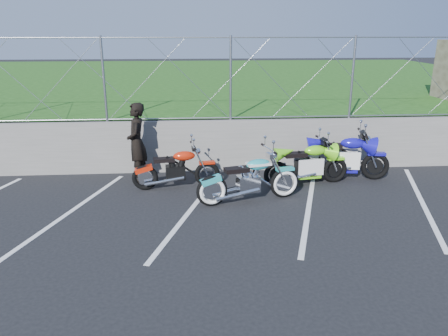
{
  "coord_description": "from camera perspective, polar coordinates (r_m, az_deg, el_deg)",
  "views": [
    {
      "loc": [
        0.06,
        -7.1,
        3.48
      ],
      "look_at": [
        0.68,
        1.3,
        0.75
      ],
      "focal_mm": 35.0,
      "sensor_mm": 36.0,
      "label": 1
    }
  ],
  "objects": [
    {
      "name": "person_standing",
      "position": [
        10.36,
        -11.33,
        3.3
      ],
      "size": [
        0.49,
        0.71,
        1.85
      ],
      "primitive_type": "imported",
      "rotation": [
        0.0,
        0.0,
        -1.49
      ],
      "color": "black",
      "rests_on": "ground"
    },
    {
      "name": "retaining_wall",
      "position": [
        10.97,
        -4.39,
        2.93
      ],
      "size": [
        30.0,
        0.22,
        1.3
      ],
      "primitive_type": "cube",
      "color": "#605F5B",
      "rests_on": "ground"
    },
    {
      "name": "naked_orange",
      "position": [
        9.84,
        -6.1,
        -0.28
      ],
      "size": [
        1.97,
        0.67,
        0.98
      ],
      "rotation": [
        0.0,
        0.0,
        0.12
      ],
      "color": "black",
      "rests_on": "ground"
    },
    {
      "name": "grass_field",
      "position": [
        20.79,
        -4.41,
        10.05
      ],
      "size": [
        30.0,
        20.0,
        1.3
      ],
      "primitive_type": "cube",
      "color": "#1D4A13",
      "rests_on": "ground"
    },
    {
      "name": "sportbike_green",
      "position": [
        10.17,
        10.87,
        0.3
      ],
      "size": [
        2.03,
        0.72,
        1.06
      ],
      "rotation": [
        0.0,
        0.0,
        0.15
      ],
      "color": "black",
      "rests_on": "ground"
    },
    {
      "name": "cruiser_turquoise",
      "position": [
        9.03,
        3.47,
        -1.7
      ],
      "size": [
        2.22,
        0.76,
        1.12
      ],
      "rotation": [
        0.0,
        0.0,
        0.23
      ],
      "color": "black",
      "rests_on": "ground"
    },
    {
      "name": "parking_lines",
      "position": [
        8.88,
        3.52,
        -5.14
      ],
      "size": [
        18.29,
        4.31,
        0.01
      ],
      "color": "silver",
      "rests_on": "ground"
    },
    {
      "name": "ground",
      "position": [
        7.9,
        -4.26,
        -8.24
      ],
      "size": [
        90.0,
        90.0,
        0.0
      ],
      "primitive_type": "plane",
      "color": "black",
      "rests_on": "ground"
    },
    {
      "name": "sportbike_blue",
      "position": [
        10.75,
        15.33,
        1.17
      ],
      "size": [
        2.22,
        0.79,
        1.16
      ],
      "rotation": [
        0.0,
        0.0,
        -0.15
      ],
      "color": "black",
      "rests_on": "ground"
    },
    {
      "name": "chain_link_fence",
      "position": [
        10.66,
        -4.6,
        11.52
      ],
      "size": [
        28.0,
        0.03,
        2.0
      ],
      "color": "gray",
      "rests_on": "retaining_wall"
    }
  ]
}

